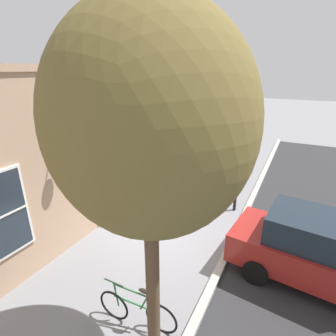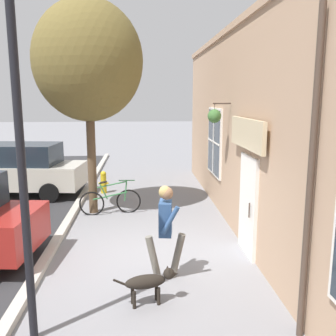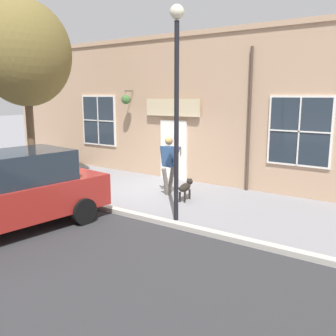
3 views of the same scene
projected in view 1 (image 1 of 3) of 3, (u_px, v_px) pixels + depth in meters
name	position (u px, v px, depth m)	size (l,w,h in m)	color
ground_plane	(166.00, 234.00, 8.34)	(90.00, 90.00, 0.00)	gray
storefront_facade	(101.00, 149.00, 8.45)	(0.95, 18.00, 5.04)	tan
pedestrian_walking	(169.00, 190.00, 8.92)	(0.75, 0.59, 1.75)	#6B665B
dog_on_leash	(187.00, 200.00, 9.71)	(1.05, 0.37, 0.59)	black
street_tree_by_curb	(147.00, 132.00, 3.64)	(2.96, 2.66, 5.87)	brown
leaning_bicycle	(137.00, 310.00, 5.28)	(1.73, 0.23, 1.00)	black
parked_car_mid_block	(323.00, 252.00, 6.18)	(4.46, 2.27, 1.75)	maroon
street_lamp	(243.00, 125.00, 8.65)	(0.32, 0.32, 4.91)	black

